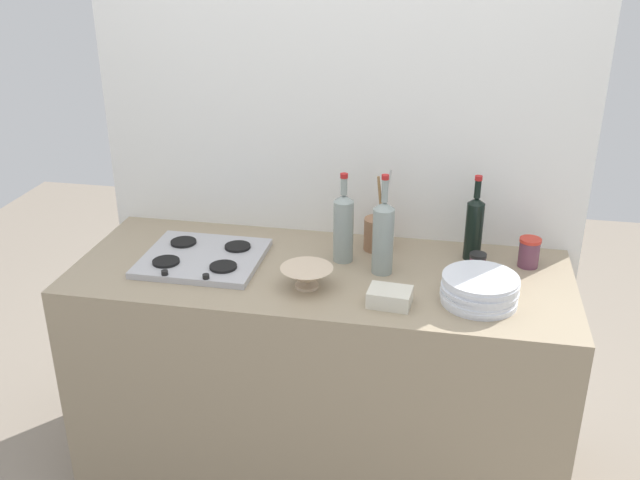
{
  "coord_description": "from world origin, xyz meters",
  "views": [
    {
      "loc": [
        0.44,
        -2.28,
        2.06
      ],
      "look_at": [
        0.0,
        0.0,
        1.02
      ],
      "focal_mm": 40.31,
      "sensor_mm": 36.0,
      "label": 1
    }
  ],
  "objects_px": {
    "stovetop_hob": "(203,258)",
    "wine_bottle_mid_right": "(383,236)",
    "wine_bottle_leftmost": "(474,227)",
    "utensil_crock": "(377,232)",
    "condiment_jar_front": "(529,252)",
    "mixing_bowl": "(307,276)",
    "plate_stack": "(480,290)",
    "condiment_jar_rear": "(477,265)",
    "butter_dish": "(390,297)",
    "wine_bottle_mid_left": "(343,226)"
  },
  "relations": [
    {
      "from": "stovetop_hob",
      "to": "condiment_jar_front",
      "type": "height_order",
      "value": "condiment_jar_front"
    },
    {
      "from": "mixing_bowl",
      "to": "utensil_crock",
      "type": "distance_m",
      "value": 0.41
    },
    {
      "from": "wine_bottle_leftmost",
      "to": "condiment_jar_rear",
      "type": "xyz_separation_m",
      "value": [
        0.02,
        -0.14,
        -0.09
      ]
    },
    {
      "from": "wine_bottle_leftmost",
      "to": "wine_bottle_mid_left",
      "type": "height_order",
      "value": "wine_bottle_mid_left"
    },
    {
      "from": "wine_bottle_mid_left",
      "to": "mixing_bowl",
      "type": "height_order",
      "value": "wine_bottle_mid_left"
    },
    {
      "from": "stovetop_hob",
      "to": "utensil_crock",
      "type": "xyz_separation_m",
      "value": [
        0.62,
        0.23,
        0.06
      ]
    },
    {
      "from": "stovetop_hob",
      "to": "plate_stack",
      "type": "distance_m",
      "value": 1.01
    },
    {
      "from": "condiment_jar_front",
      "to": "butter_dish",
      "type": "bearing_deg",
      "value": -140.62
    },
    {
      "from": "wine_bottle_leftmost",
      "to": "utensil_crock",
      "type": "height_order",
      "value": "wine_bottle_leftmost"
    },
    {
      "from": "plate_stack",
      "to": "wine_bottle_mid_left",
      "type": "relative_size",
      "value": 0.76
    },
    {
      "from": "plate_stack",
      "to": "stovetop_hob",
      "type": "bearing_deg",
      "value": 172.83
    },
    {
      "from": "wine_bottle_mid_left",
      "to": "butter_dish",
      "type": "xyz_separation_m",
      "value": [
        0.21,
        -0.3,
        -0.11
      ]
    },
    {
      "from": "condiment_jar_front",
      "to": "utensil_crock",
      "type": "bearing_deg",
      "value": 175.5
    },
    {
      "from": "wine_bottle_mid_right",
      "to": "butter_dish",
      "type": "xyz_separation_m",
      "value": [
        0.05,
        -0.23,
        -0.11
      ]
    },
    {
      "from": "wine_bottle_mid_left",
      "to": "utensil_crock",
      "type": "bearing_deg",
      "value": 47.48
    },
    {
      "from": "wine_bottle_leftmost",
      "to": "wine_bottle_mid_right",
      "type": "relative_size",
      "value": 0.88
    },
    {
      "from": "wine_bottle_mid_right",
      "to": "condiment_jar_front",
      "type": "relative_size",
      "value": 3.36
    },
    {
      "from": "stovetop_hob",
      "to": "wine_bottle_mid_right",
      "type": "xyz_separation_m",
      "value": [
        0.66,
        0.04,
        0.13
      ]
    },
    {
      "from": "stovetop_hob",
      "to": "wine_bottle_mid_left",
      "type": "height_order",
      "value": "wine_bottle_mid_left"
    },
    {
      "from": "plate_stack",
      "to": "utensil_crock",
      "type": "xyz_separation_m",
      "value": [
        -0.38,
        0.36,
        0.02
      ]
    },
    {
      "from": "mixing_bowl",
      "to": "utensil_crock",
      "type": "xyz_separation_m",
      "value": [
        0.2,
        0.36,
        0.03
      ]
    },
    {
      "from": "mixing_bowl",
      "to": "condiment_jar_front",
      "type": "xyz_separation_m",
      "value": [
        0.76,
        0.31,
        0.01
      ]
    },
    {
      "from": "mixing_bowl",
      "to": "butter_dish",
      "type": "distance_m",
      "value": 0.3
    },
    {
      "from": "mixing_bowl",
      "to": "butter_dish",
      "type": "xyz_separation_m",
      "value": [
        0.29,
        -0.07,
        -0.01
      ]
    },
    {
      "from": "plate_stack",
      "to": "wine_bottle_leftmost",
      "type": "bearing_deg",
      "value": 94.01
    },
    {
      "from": "stovetop_hob",
      "to": "mixing_bowl",
      "type": "distance_m",
      "value": 0.44
    },
    {
      "from": "plate_stack",
      "to": "wine_bottle_mid_left",
      "type": "bearing_deg",
      "value": 154.59
    },
    {
      "from": "condiment_jar_front",
      "to": "condiment_jar_rear",
      "type": "xyz_separation_m",
      "value": [
        -0.18,
        -0.11,
        -0.01
      ]
    },
    {
      "from": "plate_stack",
      "to": "wine_bottle_leftmost",
      "type": "distance_m",
      "value": 0.35
    },
    {
      "from": "stovetop_hob",
      "to": "wine_bottle_mid_left",
      "type": "xyz_separation_m",
      "value": [
        0.51,
        0.11,
        0.12
      ]
    },
    {
      "from": "plate_stack",
      "to": "butter_dish",
      "type": "bearing_deg",
      "value": -166.37
    },
    {
      "from": "stovetop_hob",
      "to": "wine_bottle_leftmost",
      "type": "distance_m",
      "value": 1.01
    },
    {
      "from": "wine_bottle_leftmost",
      "to": "mixing_bowl",
      "type": "distance_m",
      "value": 0.66
    },
    {
      "from": "wine_bottle_mid_right",
      "to": "utensil_crock",
      "type": "xyz_separation_m",
      "value": [
        -0.04,
        0.19,
        -0.07
      ]
    },
    {
      "from": "wine_bottle_mid_left",
      "to": "wine_bottle_mid_right",
      "type": "bearing_deg",
      "value": -24.98
    },
    {
      "from": "wine_bottle_mid_left",
      "to": "wine_bottle_mid_right",
      "type": "xyz_separation_m",
      "value": [
        0.15,
        -0.07,
        0.01
      ]
    },
    {
      "from": "plate_stack",
      "to": "wine_bottle_leftmost",
      "type": "height_order",
      "value": "wine_bottle_leftmost"
    },
    {
      "from": "utensil_crock",
      "to": "condiment_jar_rear",
      "type": "height_order",
      "value": "utensil_crock"
    },
    {
      "from": "plate_stack",
      "to": "condiment_jar_front",
      "type": "height_order",
      "value": "condiment_jar_front"
    },
    {
      "from": "wine_bottle_mid_right",
      "to": "condiment_jar_rear",
      "type": "height_order",
      "value": "wine_bottle_mid_right"
    },
    {
      "from": "wine_bottle_mid_left",
      "to": "condiment_jar_rear",
      "type": "xyz_separation_m",
      "value": [
        0.49,
        -0.04,
        -0.09
      ]
    },
    {
      "from": "utensil_crock",
      "to": "condiment_jar_front",
      "type": "distance_m",
      "value": 0.56
    },
    {
      "from": "wine_bottle_mid_left",
      "to": "plate_stack",
      "type": "bearing_deg",
      "value": -25.41
    },
    {
      "from": "stovetop_hob",
      "to": "condiment_jar_rear",
      "type": "xyz_separation_m",
      "value": [
        1.0,
        0.07,
        0.03
      ]
    },
    {
      "from": "plate_stack",
      "to": "utensil_crock",
      "type": "distance_m",
      "value": 0.52
    },
    {
      "from": "mixing_bowl",
      "to": "condiment_jar_rear",
      "type": "distance_m",
      "value": 0.61
    },
    {
      "from": "wine_bottle_leftmost",
      "to": "condiment_jar_rear",
      "type": "bearing_deg",
      "value": -82.76
    },
    {
      "from": "condiment_jar_front",
      "to": "wine_bottle_mid_left",
      "type": "bearing_deg",
      "value": -173.34
    },
    {
      "from": "wine_bottle_leftmost",
      "to": "butter_dish",
      "type": "relative_size",
      "value": 2.31
    },
    {
      "from": "mixing_bowl",
      "to": "condiment_jar_front",
      "type": "distance_m",
      "value": 0.82
    }
  ]
}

